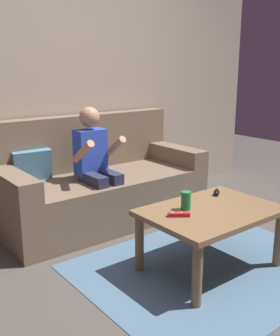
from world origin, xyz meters
TOP-DOWN VIEW (x-y plane):
  - ground_plane at (0.00, 0.00)m, footprint 9.23×9.23m
  - wall_back at (0.00, 1.88)m, footprint 4.62×0.05m
  - couch at (0.03, 1.49)m, footprint 1.81×0.80m
  - person_seated_on_couch at (-0.11, 1.30)m, footprint 0.35×0.43m
  - coffee_table at (0.13, 0.26)m, footprint 0.89×0.63m
  - area_rug at (0.13, 0.26)m, footprint 1.70×1.35m
  - game_remote_red_near_edge at (-0.13, 0.29)m, footprint 0.13×0.11m
  - nunchuk_black at (0.38, 0.44)m, footprint 0.10×0.09m
  - soda_can at (-0.01, 0.36)m, footprint 0.07×0.07m

SIDE VIEW (x-z plane):
  - ground_plane at x=0.00m, z-range 0.00..0.00m
  - area_rug at x=0.13m, z-range 0.00..0.01m
  - couch at x=0.03m, z-range -0.15..0.77m
  - coffee_table at x=0.13m, z-range 0.15..0.57m
  - game_remote_red_near_edge at x=-0.13m, z-range 0.42..0.45m
  - nunchuk_black at x=0.38m, z-range 0.42..0.47m
  - soda_can at x=-0.01m, z-range 0.43..0.55m
  - person_seated_on_couch at x=-0.11m, z-range 0.07..1.09m
  - wall_back at x=0.00m, z-range 0.00..2.50m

